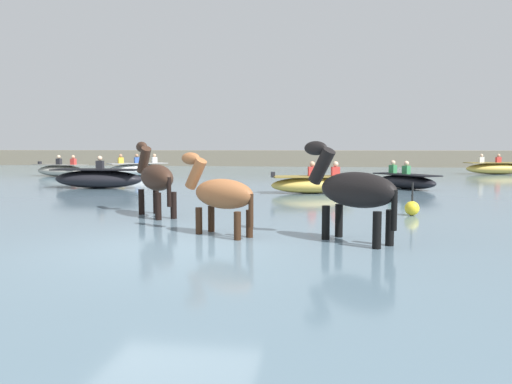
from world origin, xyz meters
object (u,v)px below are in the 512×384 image
(boat_mid_channel, at_px, (61,170))
(horse_lead_chestnut, at_px, (220,196))
(horse_trailing_dark_bay, at_px, (155,180))
(boat_mid_outer, at_px, (138,169))
(channel_buoy, at_px, (412,208))
(boat_near_port, at_px, (312,184))
(horse_flank_black, at_px, (353,193))
(boat_distant_east, at_px, (406,181))
(boat_distant_west, at_px, (98,178))
(boat_far_offshore, at_px, (497,168))

(boat_mid_channel, bearing_deg, horse_lead_chestnut, -52.49)
(horse_trailing_dark_bay, relative_size, boat_mid_channel, 0.66)
(boat_mid_outer, relative_size, channel_buoy, 4.22)
(horse_trailing_dark_bay, relative_size, boat_near_port, 0.71)
(horse_flank_black, xyz_separation_m, boat_mid_outer, (-10.31, 16.73, -0.44))
(horse_trailing_dark_bay, xyz_separation_m, boat_distant_east, (6.52, 8.25, -0.52))
(horse_trailing_dark_bay, distance_m, boat_mid_channel, 16.63)
(horse_lead_chestnut, relative_size, boat_distant_west, 0.54)
(horse_flank_black, bearing_deg, horse_trailing_dark_bay, 150.23)
(horse_flank_black, distance_m, boat_near_port, 8.35)
(horse_trailing_dark_bay, bearing_deg, boat_far_offshore, 55.39)
(horse_trailing_dark_bay, height_order, boat_distant_east, horse_trailing_dark_bay)
(boat_near_port, bearing_deg, horse_trailing_dark_bay, -118.43)
(channel_buoy, bearing_deg, horse_flank_black, -113.74)
(boat_near_port, xyz_separation_m, boat_far_offshore, (9.84, 12.99, 0.04))
(boat_mid_outer, bearing_deg, boat_distant_east, -25.73)
(boat_mid_outer, distance_m, boat_distant_west, 7.75)
(boat_near_port, distance_m, boat_distant_west, 7.90)
(boat_near_port, height_order, boat_mid_channel, boat_mid_channel)
(boat_far_offshore, bearing_deg, boat_distant_west, -145.55)
(channel_buoy, bearing_deg, boat_distant_west, 150.19)
(boat_distant_west, distance_m, boat_far_offshore, 21.46)
(horse_flank_black, relative_size, boat_distant_west, 0.60)
(channel_buoy, bearing_deg, horse_lead_chestnut, -140.49)
(boat_mid_channel, height_order, boat_mid_outer, boat_mid_outer)
(horse_flank_black, distance_m, boat_distant_west, 12.67)
(boat_near_port, height_order, boat_mid_outer, boat_mid_outer)
(horse_lead_chestnut, height_order, boat_distant_west, horse_lead_chestnut)
(horse_flank_black, relative_size, boat_far_offshore, 0.54)
(horse_flank_black, height_order, boat_distant_east, horse_flank_black)
(horse_trailing_dark_bay, bearing_deg, horse_lead_chestnut, -47.51)
(boat_distant_east, distance_m, boat_distant_west, 11.26)
(horse_trailing_dark_bay, bearing_deg, boat_near_port, 61.57)
(channel_buoy, bearing_deg, boat_near_port, 115.30)
(boat_near_port, xyz_separation_m, boat_mid_channel, (-13.13, 7.41, 0.02))
(boat_mid_channel, bearing_deg, horse_flank_black, -48.16)
(boat_distant_east, bearing_deg, horse_lead_chestnut, -114.01)
(horse_flank_black, bearing_deg, horse_lead_chestnut, 173.07)
(boat_mid_outer, bearing_deg, boat_far_offshore, 13.30)
(horse_flank_black, bearing_deg, channel_buoy, 66.26)
(boat_near_port, distance_m, boat_distant_east, 4.05)
(boat_distant_east, relative_size, boat_mid_channel, 0.89)
(boat_mid_channel, distance_m, channel_buoy, 19.85)
(boat_mid_outer, distance_m, channel_buoy, 17.86)
(boat_mid_channel, height_order, channel_buoy, boat_mid_channel)
(horse_flank_black, bearing_deg, boat_mid_channel, 131.84)
(boat_mid_channel, relative_size, boat_far_offshore, 0.83)
(boat_far_offshore, bearing_deg, boat_near_port, -127.15)
(boat_distant_east, xyz_separation_m, boat_mid_outer, (-12.70, 6.12, 0.07))
(horse_flank_black, xyz_separation_m, boat_mid_channel, (-14.05, 15.69, -0.47))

